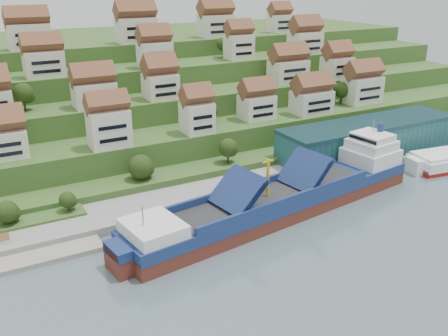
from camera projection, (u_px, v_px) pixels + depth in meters
ground at (254, 218)px, 118.98m from camera, size 300.00×300.00×0.00m
quay at (286, 177)px, 139.78m from camera, size 180.00×14.00×2.20m
hillside at (118, 90)px, 199.70m from camera, size 260.00×128.00×31.00m
hillside_village at (156, 73)px, 159.88m from camera, size 154.60×61.98×28.73m
hillside_trees at (147, 114)px, 144.46m from camera, size 139.08×62.18×31.51m
warehouse at (369, 138)px, 153.52m from camera, size 60.00×15.00×10.00m
flagpole at (292, 165)px, 132.75m from camera, size 1.28×0.16×8.00m
cargo_ship at (287, 199)px, 120.75m from camera, size 82.08×23.74×18.03m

